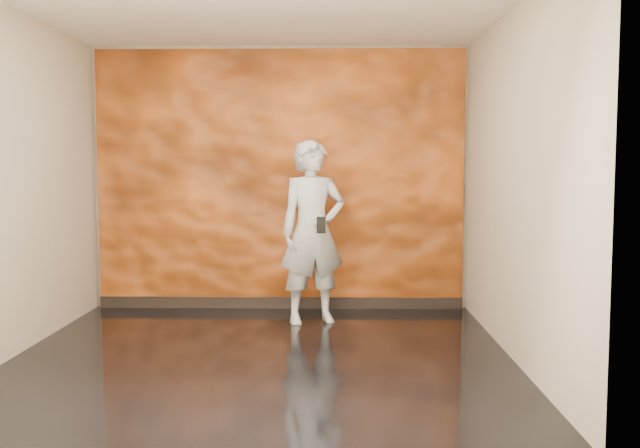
# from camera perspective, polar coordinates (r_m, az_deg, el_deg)

# --- Properties ---
(room) EXTENTS (4.02, 4.02, 2.81)m
(room) POSITION_cam_1_polar(r_m,az_deg,el_deg) (5.67, -4.73, 3.29)
(room) COLOR black
(room) RESTS_ON ground
(feature_wall) EXTENTS (3.90, 0.06, 2.75)m
(feature_wall) POSITION_cam_1_polar(r_m,az_deg,el_deg) (7.62, -3.21, 3.54)
(feature_wall) COLOR orange
(feature_wall) RESTS_ON ground
(baseboard) EXTENTS (3.90, 0.04, 0.12)m
(baseboard) POSITION_cam_1_polar(r_m,az_deg,el_deg) (7.72, -3.19, -6.30)
(baseboard) COLOR black
(baseboard) RESTS_ON ground
(man) EXTENTS (0.75, 0.61, 1.78)m
(man) POSITION_cam_1_polar(r_m,az_deg,el_deg) (6.92, -0.58, -0.64)
(man) COLOR #9A9EA9
(man) RESTS_ON ground
(phone) EXTENTS (0.08, 0.03, 0.16)m
(phone) POSITION_cam_1_polar(r_m,az_deg,el_deg) (6.65, 0.10, -0.08)
(phone) COLOR black
(phone) RESTS_ON man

